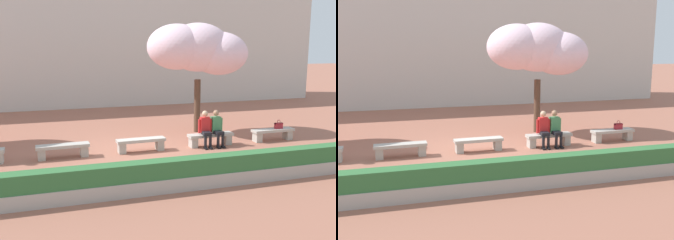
{
  "view_description": "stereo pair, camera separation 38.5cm",
  "coord_description": "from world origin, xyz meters",
  "views": [
    {
      "loc": [
        -3.07,
        -12.67,
        3.61
      ],
      "look_at": [
        1.03,
        0.2,
        1.0
      ],
      "focal_mm": 42.0,
      "sensor_mm": 36.0,
      "label": 1
    },
    {
      "loc": [
        -2.7,
        -12.78,
        3.61
      ],
      "look_at": [
        1.03,
        0.2,
        1.0
      ],
      "focal_mm": 42.0,
      "sensor_mm": 36.0,
      "label": 2
    }
  ],
  "objects": [
    {
      "name": "ground_plane",
      "position": [
        0.0,
        0.0,
        0.0
      ],
      "size": [
        100.0,
        100.0,
        0.0
      ],
      "primitive_type": "plane",
      "color": "#9E604C"
    },
    {
      "name": "building_facade",
      "position": [
        0.0,
        11.88,
        4.23
      ],
      "size": [
        28.0,
        4.0,
        8.47
      ],
      "primitive_type": "cube",
      "color": "beige",
      "rests_on": "ground"
    },
    {
      "name": "stone_bench_near_west",
      "position": [
        -2.58,
        0.0,
        0.3
      ],
      "size": [
        1.68,
        0.45,
        0.45
      ],
      "color": "#ADA89E",
      "rests_on": "ground"
    },
    {
      "name": "stone_bench_center",
      "position": [
        0.0,
        0.0,
        0.3
      ],
      "size": [
        1.68,
        0.45,
        0.45
      ],
      "color": "#ADA89E",
      "rests_on": "ground"
    },
    {
      "name": "stone_bench_near_east",
      "position": [
        2.58,
        0.0,
        0.3
      ],
      "size": [
        1.68,
        0.45,
        0.45
      ],
      "color": "#ADA89E",
      "rests_on": "ground"
    },
    {
      "name": "stone_bench_east_end",
      "position": [
        5.16,
        0.0,
        0.3
      ],
      "size": [
        1.68,
        0.45,
        0.45
      ],
      "color": "#ADA89E",
      "rests_on": "ground"
    },
    {
      "name": "person_seated_left",
      "position": [
        2.36,
        -0.05,
        0.7
      ],
      "size": [
        0.51,
        0.71,
        1.29
      ],
      "color": "black",
      "rests_on": "ground"
    },
    {
      "name": "person_seated_right",
      "position": [
        2.8,
        -0.05,
        0.7
      ],
      "size": [
        0.51,
        0.69,
        1.29
      ],
      "color": "black",
      "rests_on": "ground"
    },
    {
      "name": "handbag",
      "position": [
        5.39,
        -0.0,
        0.58
      ],
      "size": [
        0.3,
        0.15,
        0.34
      ],
      "color": "#A3232D",
      "rests_on": "stone_bench_east_end"
    },
    {
      "name": "cherry_tree_main",
      "position": [
        2.97,
        2.32,
        3.41
      ],
      "size": [
        4.09,
        2.75,
        4.46
      ],
      "color": "#513828",
      "rests_on": "ground"
    },
    {
      "name": "planter_hedge_foreground",
      "position": [
        0.0,
        -3.75,
        0.39
      ],
      "size": [
        15.62,
        0.5,
        0.8
      ],
      "color": "#ADA89E",
      "rests_on": "ground"
    }
  ]
}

